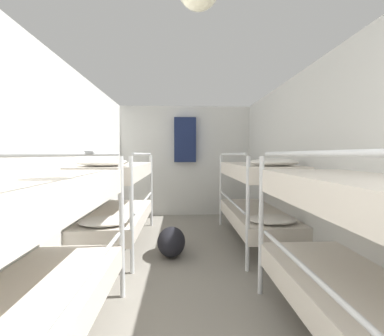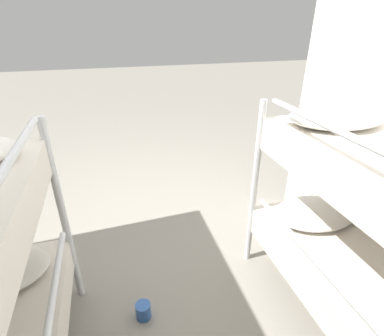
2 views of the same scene
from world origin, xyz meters
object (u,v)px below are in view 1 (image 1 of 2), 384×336
object	(u,v)px
bunk_stack_right_near	(384,259)
bunk_stack_left_far	(118,194)
duffel_bag	(171,241)
hanging_coat	(185,140)
bunk_stack_left_near	(5,267)
bunk_stack_right_far	(256,194)

from	to	relation	value
bunk_stack_right_near	bunk_stack_left_far	bearing A→B (deg)	130.34
duffel_bag	hanging_coat	world-z (taller)	hanging_coat
bunk_stack_right_near	bunk_stack_left_near	bearing A→B (deg)	180.00
bunk_stack_left_far	hanging_coat	world-z (taller)	hanging_coat
hanging_coat	bunk_stack_right_far	bearing A→B (deg)	-58.98
duffel_bag	bunk_stack_right_near	bearing A→B (deg)	-57.84
bunk_stack_right_near	bunk_stack_right_far	size ratio (longest dim) A/B	1.00
bunk_stack_left_far	bunk_stack_right_near	bearing A→B (deg)	-49.66
bunk_stack_right_near	bunk_stack_right_far	distance (m)	2.30
hanging_coat	bunk_stack_right_near	bearing A→B (deg)	-75.97
bunk_stack_right_far	bunk_stack_left_far	bearing A→B (deg)	180.00
duffel_bag	bunk_stack_right_far	bearing A→B (deg)	18.29
bunk_stack_right_far	duffel_bag	world-z (taller)	bunk_stack_right_far
bunk_stack_right_near	duffel_bag	size ratio (longest dim) A/B	3.49
bunk_stack_left_far	duffel_bag	size ratio (longest dim) A/B	3.49
bunk_stack_right_near	hanging_coat	size ratio (longest dim) A/B	2.10
hanging_coat	bunk_stack_left_far	bearing A→B (deg)	-120.64
bunk_stack_left_far	duffel_bag	world-z (taller)	bunk_stack_left_far
bunk_stack_right_far	duffel_bag	xyz separation A→B (m)	(-1.20, -0.40, -0.54)
bunk_stack_left_near	duffel_bag	size ratio (longest dim) A/B	3.49
bunk_stack_right_near	bunk_stack_right_far	bearing A→B (deg)	90.00
bunk_stack_left_far	duffel_bag	xyz separation A→B (m)	(0.76, -0.40, -0.54)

